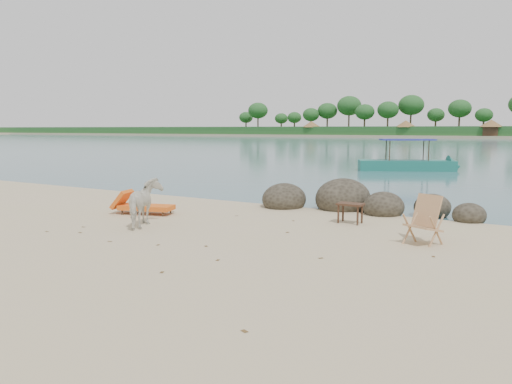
# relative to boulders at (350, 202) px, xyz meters

# --- Properties ---
(boulders) EXTENTS (6.52, 3.07, 1.27)m
(boulders) POSITION_rel_boulders_xyz_m (0.00, 0.00, 0.00)
(boulders) COLOR black
(boulders) RESTS_ON ground
(cow) EXTENTS (1.25, 1.55, 1.20)m
(cow) POSITION_rel_boulders_xyz_m (-3.47, -5.27, 0.36)
(cow) COLOR beige
(cow) RESTS_ON ground
(side_table) EXTENTS (0.66, 0.43, 0.53)m
(side_table) POSITION_rel_boulders_xyz_m (0.82, -2.22, 0.03)
(side_table) COLOR #302013
(side_table) RESTS_ON ground
(lounge_chair) EXTENTS (2.05, 1.22, 0.58)m
(lounge_chair) POSITION_rel_boulders_xyz_m (-4.74, -3.90, 0.05)
(lounge_chair) COLOR #EB5A1B
(lounge_chair) RESTS_ON ground
(deck_chair) EXTENTS (0.91, 0.94, 1.04)m
(deck_chair) POSITION_rel_boulders_xyz_m (3.00, -3.68, 0.28)
(deck_chair) COLOR tan
(deck_chair) RESTS_ON ground
(boat_near) EXTENTS (6.34, 4.12, 3.10)m
(boat_near) POSITION_rel_boulders_xyz_m (-2.44, 16.21, 1.31)
(boat_near) COLOR #1A685C
(boat_near) RESTS_ON water
(dead_leaves) EXTENTS (8.58, 7.02, 0.00)m
(dead_leaves) POSITION_rel_boulders_xyz_m (-1.34, -5.85, -0.23)
(dead_leaves) COLOR brown
(dead_leaves) RESTS_ON ground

